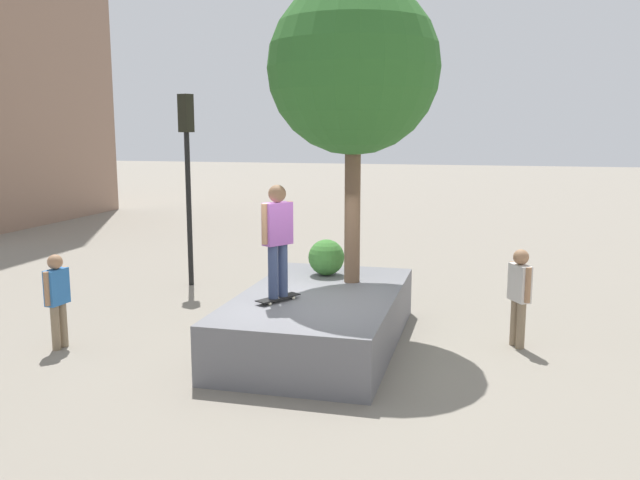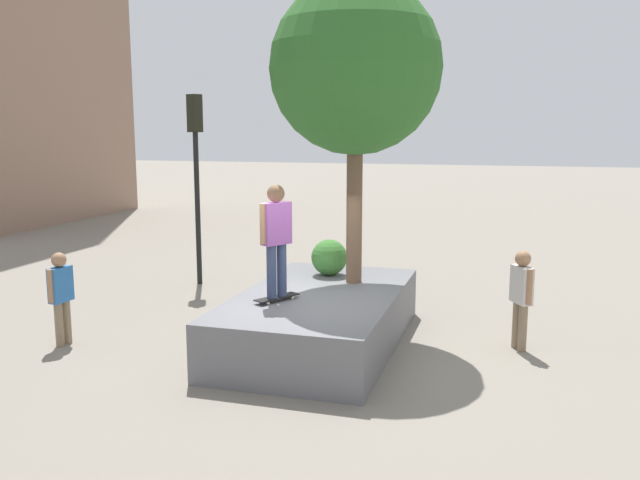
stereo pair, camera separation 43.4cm
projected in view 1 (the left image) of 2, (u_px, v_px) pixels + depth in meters
ground_plane at (317, 355)px, 10.73m from camera, size 120.00×120.00×0.00m
planter_ledge at (320, 318)px, 11.21m from camera, size 4.63×2.56×0.90m
plaza_tree at (354, 69)px, 11.33m from camera, size 2.98×2.98×5.24m
boxwood_shrub at (326, 257)px, 12.44m from camera, size 0.68×0.68×0.68m
skateboard at (278, 298)px, 10.55m from camera, size 0.80×0.58×0.07m
skateboarder at (278, 233)px, 10.38m from camera, size 0.53×0.43×1.79m
traffic_light_corner at (188, 156)px, 15.11m from camera, size 0.37×0.34×4.40m
bystander_watching at (519, 291)px, 11.00m from camera, size 0.50×0.39×1.66m
pedestrian_crossing at (57, 295)px, 10.92m from camera, size 0.54×0.25×1.59m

